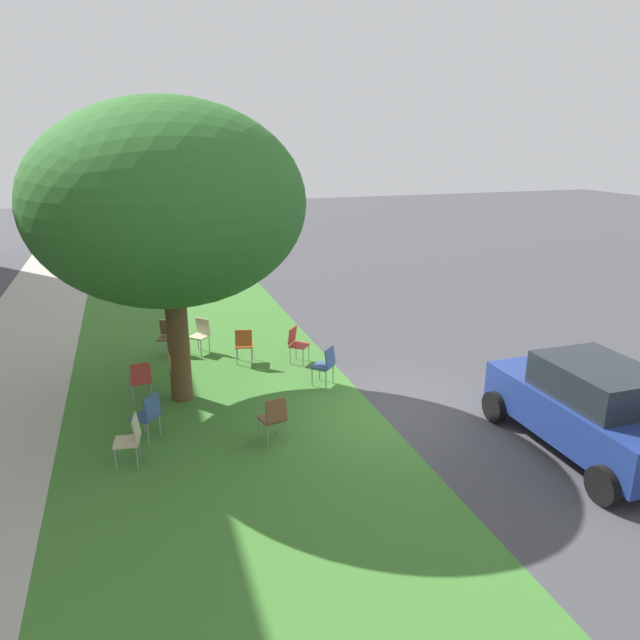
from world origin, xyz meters
name	(u,v)px	position (x,y,z in m)	size (l,w,h in m)	color
ground	(389,411)	(0.00, 0.00, 0.00)	(80.00, 80.00, 0.00)	#424247
grass_verge	(230,435)	(0.00, 3.20, 0.00)	(48.00, 6.00, 0.01)	#3D752D
street_tree	(168,204)	(1.92, 3.87, 4.04)	(5.28, 5.28, 6.01)	brown
chair_0	(141,378)	(2.00, 4.68, 0.52)	(0.47, 0.47, 0.88)	#B7332D
chair_1	(274,416)	(-0.49, 2.48, 0.52)	(0.50, 0.50, 0.88)	brown
chair_2	(167,334)	(4.70, 3.95, 0.52)	(0.54, 0.53, 0.88)	brown
chair_3	(326,363)	(1.63, 0.79, 0.52)	(0.59, 0.59, 0.88)	#335184
chair_4	(148,413)	(0.31, 4.60, 0.52)	(0.58, 0.58, 0.88)	#335184
chair_5	(244,343)	(3.47, 2.24, 0.52)	(0.51, 0.50, 0.88)	#C64C1E
chair_6	(201,333)	(4.57, 3.14, 0.52)	(0.59, 0.59, 0.88)	beige
chair_7	(131,437)	(-0.50, 4.91, 0.52)	(0.47, 0.47, 0.88)	beige
chair_8	(297,342)	(3.16, 1.02, 0.52)	(0.58, 0.59, 0.88)	#B7332D
parked_car	(589,407)	(-2.44, -2.63, 0.84)	(3.70, 1.92, 1.65)	navy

